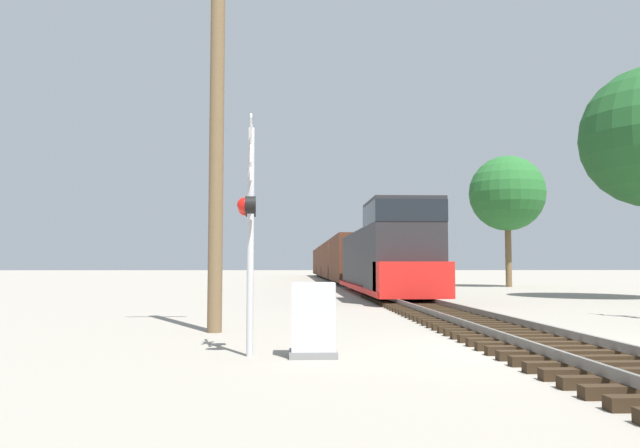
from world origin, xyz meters
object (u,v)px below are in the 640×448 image
Objects in this scene: utility_pole at (217,130)px; tree_mid_background at (507,194)px; relay_cabinet at (313,320)px; crossing_signal_near at (249,217)px; freight_train at (340,261)px.

tree_mid_background is (17.73, 30.34, 2.07)m from utility_pole.
utility_pole is (-2.18, 4.08, 4.19)m from relay_cabinet.
utility_pole is at bearing -168.12° from crossing_signal_near.
tree_mid_background reaches higher than crossing_signal_near.
tree_mid_background is (15.55, 34.42, 6.26)m from relay_cabinet.
freight_train is 50.77m from crossing_signal_near.
crossing_signal_near is 4.71m from utility_pole.
crossing_signal_near is at bearing -115.94° from tree_mid_background.
utility_pole reaches higher than relay_cabinet.
utility_pole is 0.97× the size of tree_mid_background.
relay_cabinet is at bearing -114.31° from tree_mid_background.
crossing_signal_near is 0.44× the size of utility_pole.
tree_mid_background is at bearing 150.74° from crossing_signal_near.
relay_cabinet is 38.28m from tree_mid_background.
utility_pole is at bearing -120.30° from tree_mid_background.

